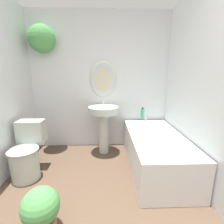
# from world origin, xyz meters

# --- Properties ---
(wall_back) EXTENTS (2.55, 0.43, 2.40)m
(wall_back) POSITION_xyz_m (-0.17, 2.47, 1.33)
(wall_back) COLOR silver
(wall_back) RESTS_ON ground_plane
(wall_right) EXTENTS (0.06, 2.59, 2.40)m
(wall_right) POSITION_xyz_m (1.24, 1.24, 1.20)
(wall_right) COLOR silver
(wall_right) RESTS_ON ground_plane
(toilet) EXTENTS (0.38, 0.57, 0.72)m
(toilet) POSITION_xyz_m (-0.96, 1.55, 0.32)
(toilet) COLOR #B2BCB2
(toilet) RESTS_ON ground_plane
(pedestal_sink) EXTENTS (0.51, 0.51, 0.92)m
(pedestal_sink) POSITION_xyz_m (0.06, 2.18, 0.59)
(pedestal_sink) COLOR #B2BCB2
(pedestal_sink) RESTS_ON ground_plane
(bathtub) EXTENTS (0.74, 1.51, 0.59)m
(bathtub) POSITION_xyz_m (0.82, 1.67, 0.27)
(bathtub) COLOR silver
(bathtub) RESTS_ON ground_plane
(shampoo_bottle) EXTENTS (0.06, 0.06, 0.18)m
(shampoo_bottle) POSITION_xyz_m (0.76, 2.35, 0.67)
(shampoo_bottle) COLOR #38B275
(shampoo_bottle) RESTS_ON bathtub
(potted_plant) EXTENTS (0.32, 0.32, 0.43)m
(potted_plant) POSITION_xyz_m (-0.45, 0.69, 0.24)
(potted_plant) COLOR #9E6042
(potted_plant) RESTS_ON ground_plane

